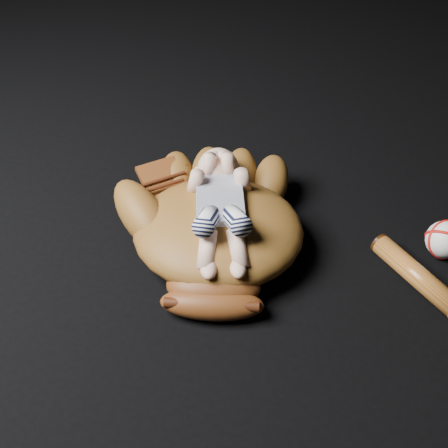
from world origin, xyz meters
name	(u,v)px	position (x,y,z in m)	size (l,w,h in m)	color
baseball_glove	(218,224)	(-0.14, 0.05, 0.08)	(0.44, 0.51, 0.16)	brown
newborn_baby	(221,207)	(-0.13, 0.04, 0.13)	(0.16, 0.34, 0.14)	#D8A68B
baseball	(445,240)	(0.34, 0.14, 0.04)	(0.08, 0.08, 0.08)	white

